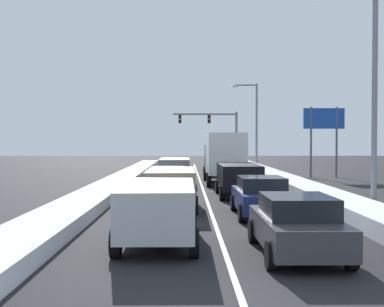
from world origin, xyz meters
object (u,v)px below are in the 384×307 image
object	(u,v)px
sedan_navy_right_lane_second	(261,196)
sedan_maroon_center_lane_fifth	(176,167)
sedan_charcoal_right_lane_nearest	(297,225)
suv_black_right_lane_third	(239,177)
traffic_light_gantry	(216,127)
street_lamp_right_mid	(253,118)
street_lamp_right_near	(367,73)
box_truck_right_lane_fourth	(224,155)
sedan_red_right_lane_fifth	(216,166)
suv_gray_center_lane_fourth	(175,168)
roadside_sign_right	(324,126)
suv_silver_center_lane_nearest	(158,208)
sedan_white_center_lane_third	(169,180)
suv_tan_center_lane_second	(171,185)

from	to	relation	value
sedan_navy_right_lane_second	sedan_maroon_center_lane_fifth	distance (m)	21.98
sedan_charcoal_right_lane_nearest	suv_black_right_lane_third	xyz separation A→B (m)	(-0.08, 13.41, 0.25)
traffic_light_gantry	street_lamp_right_mid	xyz separation A→B (m)	(3.25, -7.96, 0.64)
street_lamp_right_near	sedan_maroon_center_lane_fifth	bearing A→B (deg)	110.65
suv_black_right_lane_third	box_truck_right_lane_fourth	bearing A→B (deg)	91.13
sedan_red_right_lane_fifth	suv_gray_center_lane_fourth	distance (m)	8.45
suv_black_right_lane_third	sedan_charcoal_right_lane_nearest	bearing A→B (deg)	-89.64
street_lamp_right_mid	box_truck_right_lane_fourth	bearing A→B (deg)	-103.36
sedan_charcoal_right_lane_nearest	suv_gray_center_lane_fourth	bearing A→B (deg)	99.25
street_lamp_right_mid	suv_black_right_lane_third	bearing A→B (deg)	-99.09
street_lamp_right_near	roadside_sign_right	bearing A→B (deg)	79.54
suv_silver_center_lane_nearest	sedan_white_center_lane_third	xyz separation A→B (m)	(-0.12, 13.31, -0.25)
sedan_navy_right_lane_second	suv_tan_center_lane_second	size ratio (longest dim) A/B	0.92
sedan_navy_right_lane_second	roadside_sign_right	xyz separation A→B (m)	(7.89, 20.45, 3.25)
sedan_navy_right_lane_second	suv_silver_center_lane_nearest	bearing A→B (deg)	-124.69
sedan_red_right_lane_fifth	sedan_maroon_center_lane_fifth	bearing A→B (deg)	-161.06
suv_silver_center_lane_nearest	suv_gray_center_lane_fourth	size ratio (longest dim) A/B	1.00
sedan_navy_right_lane_second	traffic_light_gantry	distance (m)	40.75
traffic_light_gantry	street_lamp_right_near	bearing A→B (deg)	-84.94
sedan_white_center_lane_third	suv_black_right_lane_third	bearing A→B (deg)	-20.34
suv_black_right_lane_third	street_lamp_right_mid	xyz separation A→B (m)	(4.13, 25.84, 4.12)
traffic_light_gantry	roadside_sign_right	distance (m)	21.36
sedan_charcoal_right_lane_nearest	roadside_sign_right	world-z (taller)	roadside_sign_right
suv_tan_center_lane_second	traffic_light_gantry	xyz separation A→B (m)	(4.19, 38.49, 3.48)
roadside_sign_right	sedan_white_center_lane_third	bearing A→B (deg)	-133.27
suv_gray_center_lane_fourth	sedan_charcoal_right_lane_nearest	bearing A→B (deg)	-80.75
sedan_navy_right_lane_second	street_lamp_right_near	size ratio (longest dim) A/B	0.48
sedan_red_right_lane_fifth	suv_tan_center_lane_second	bearing A→B (deg)	-98.45
street_lamp_right_near	street_lamp_right_mid	xyz separation A→B (m)	(-0.27, 31.88, -0.39)
suv_silver_center_lane_nearest	sedan_maroon_center_lane_fifth	distance (m)	26.89
box_truck_right_lane_fourth	street_lamp_right_mid	distance (m)	18.84
sedan_white_center_lane_third	sedan_maroon_center_lane_fifth	size ratio (longest dim) A/B	1.00
sedan_red_right_lane_fifth	sedan_white_center_lane_third	xyz separation A→B (m)	(-3.35, -14.69, 0.00)
street_lamp_right_near	roadside_sign_right	size ratio (longest dim) A/B	1.71
suv_silver_center_lane_nearest	roadside_sign_right	world-z (taller)	roadside_sign_right
suv_black_right_lane_third	sedan_white_center_lane_third	world-z (taller)	suv_black_right_lane_third
suv_black_right_lane_third	suv_silver_center_lane_nearest	size ratio (longest dim) A/B	1.00
suv_gray_center_lane_fourth	traffic_light_gantry	xyz separation A→B (m)	(4.32, 25.59, 3.48)
sedan_navy_right_lane_second	street_lamp_right_near	world-z (taller)	street_lamp_right_near
sedan_maroon_center_lane_fifth	sedan_navy_right_lane_second	bearing A→B (deg)	-80.47
sedan_white_center_lane_third	street_lamp_right_mid	distance (m)	26.06
box_truck_right_lane_fourth	suv_tan_center_lane_second	xyz separation A→B (m)	(-3.15, -12.47, -0.88)
suv_silver_center_lane_nearest	traffic_light_gantry	xyz separation A→B (m)	(4.34, 45.78, 3.48)
suv_tan_center_lane_second	street_lamp_right_mid	bearing A→B (deg)	76.31
sedan_red_right_lane_fifth	street_lamp_right_near	distance (m)	23.04
sedan_charcoal_right_lane_nearest	street_lamp_right_near	bearing A→B (deg)	59.58
sedan_maroon_center_lane_fifth	street_lamp_right_mid	size ratio (longest dim) A/B	0.52
sedan_navy_right_lane_second	suv_black_right_lane_third	world-z (taller)	suv_black_right_lane_third
suv_black_right_lane_third	street_lamp_right_near	bearing A→B (deg)	-53.88
sedan_navy_right_lane_second	street_lamp_right_near	xyz separation A→B (m)	(4.25, 0.73, 4.76)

